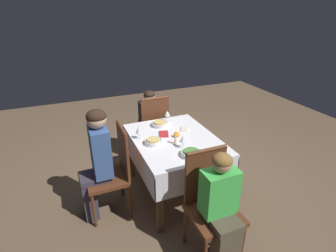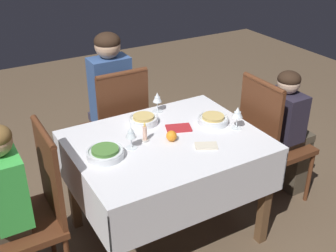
{
  "view_description": "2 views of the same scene",
  "coord_description": "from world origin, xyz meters",
  "px_view_note": "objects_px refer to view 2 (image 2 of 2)",
  "views": [
    {
      "loc": [
        -2.4,
        1.08,
        2.13
      ],
      "look_at": [
        0.01,
        0.08,
        0.92
      ],
      "focal_mm": 28.0,
      "sensor_mm": 36.0,
      "label": 1
    },
    {
      "loc": [
        -1.13,
        -1.97,
        2.05
      ],
      "look_at": [
        -0.0,
        -0.02,
        0.86
      ],
      "focal_mm": 45.0,
      "sensor_mm": 36.0,
      "label": 2
    }
  ],
  "objects_px": {
    "chair_east": "(270,138)",
    "orange_fruit": "(171,136)",
    "bowl_west": "(105,153)",
    "wine_glass_west": "(131,133)",
    "bowl_north": "(144,119)",
    "wine_glass_north": "(157,98)",
    "chair_north": "(118,124)",
    "candle_centerpiece": "(145,134)",
    "wine_glass_east": "(237,113)",
    "bowl_east": "(213,119)",
    "napkin_red_folded": "(179,128)",
    "person_adult_denim": "(109,98)",
    "dining_table": "(166,154)",
    "person_child_dark": "(288,129)",
    "napkin_spare_side": "(206,146)",
    "chair_west": "(33,207)"
  },
  "relations": [
    {
      "from": "person_child_dark",
      "to": "bowl_north",
      "type": "bearing_deg",
      "value": 74.06
    },
    {
      "from": "bowl_north",
      "to": "wine_glass_north",
      "type": "xyz_separation_m",
      "value": [
        0.17,
        0.11,
        0.07
      ]
    },
    {
      "from": "wine_glass_west",
      "to": "candle_centerpiece",
      "type": "distance_m",
      "value": 0.13
    },
    {
      "from": "person_child_dark",
      "to": "orange_fruit",
      "type": "relative_size",
      "value": 15.4
    },
    {
      "from": "wine_glass_west",
      "to": "napkin_red_folded",
      "type": "relative_size",
      "value": 0.79
    },
    {
      "from": "bowl_west",
      "to": "person_adult_denim",
      "type": "bearing_deg",
      "value": 66.28
    },
    {
      "from": "dining_table",
      "to": "napkin_red_folded",
      "type": "bearing_deg",
      "value": 30.29
    },
    {
      "from": "bowl_north",
      "to": "bowl_east",
      "type": "xyz_separation_m",
      "value": [
        0.4,
        -0.23,
        -0.0
      ]
    },
    {
      "from": "wine_glass_west",
      "to": "candle_centerpiece",
      "type": "xyz_separation_m",
      "value": [
        0.11,
        0.04,
        -0.06
      ]
    },
    {
      "from": "wine_glass_east",
      "to": "napkin_red_folded",
      "type": "bearing_deg",
      "value": 151.33
    },
    {
      "from": "chair_north",
      "to": "wine_glass_north",
      "type": "distance_m",
      "value": 0.49
    },
    {
      "from": "chair_west",
      "to": "bowl_east",
      "type": "distance_m",
      "value": 1.25
    },
    {
      "from": "person_adult_denim",
      "to": "wine_glass_east",
      "type": "height_order",
      "value": "person_adult_denim"
    },
    {
      "from": "bowl_north",
      "to": "napkin_red_folded",
      "type": "distance_m",
      "value": 0.25
    },
    {
      "from": "chair_north",
      "to": "wine_glass_east",
      "type": "relative_size",
      "value": 6.65
    },
    {
      "from": "person_adult_denim",
      "to": "bowl_east",
      "type": "height_order",
      "value": "person_adult_denim"
    },
    {
      "from": "chair_west",
      "to": "wine_glass_north",
      "type": "xyz_separation_m",
      "value": [
        0.99,
        0.35,
        0.31
      ]
    },
    {
      "from": "bowl_east",
      "to": "person_adult_denim",
      "type": "bearing_deg",
      "value": 115.16
    },
    {
      "from": "chair_north",
      "to": "person_adult_denim",
      "type": "height_order",
      "value": "person_adult_denim"
    },
    {
      "from": "chair_east",
      "to": "dining_table",
      "type": "bearing_deg",
      "value": 87.84
    },
    {
      "from": "chair_north",
      "to": "bowl_north",
      "type": "height_order",
      "value": "chair_north"
    },
    {
      "from": "bowl_east",
      "to": "wine_glass_west",
      "type": "bearing_deg",
      "value": -177.84
    },
    {
      "from": "napkin_red_folded",
      "to": "wine_glass_north",
      "type": "bearing_deg",
      "value": 88.78
    },
    {
      "from": "person_child_dark",
      "to": "bowl_north",
      "type": "height_order",
      "value": "person_child_dark"
    },
    {
      "from": "chair_north",
      "to": "bowl_north",
      "type": "xyz_separation_m",
      "value": [
        -0.0,
        -0.45,
        0.24
      ]
    },
    {
      "from": "person_adult_denim",
      "to": "dining_table",
      "type": "bearing_deg",
      "value": 91.14
    },
    {
      "from": "person_child_dark",
      "to": "wine_glass_west",
      "type": "height_order",
      "value": "person_child_dark"
    },
    {
      "from": "chair_east",
      "to": "orange_fruit",
      "type": "relative_size",
      "value": 15.07
    },
    {
      "from": "wine_glass_west",
      "to": "chair_north",
      "type": "bearing_deg",
      "value": 73.04
    },
    {
      "from": "candle_centerpiece",
      "to": "napkin_red_folded",
      "type": "height_order",
      "value": "candle_centerpiece"
    },
    {
      "from": "bowl_west",
      "to": "wine_glass_west",
      "type": "distance_m",
      "value": 0.19
    },
    {
      "from": "bowl_west",
      "to": "orange_fruit",
      "type": "height_order",
      "value": "orange_fruit"
    },
    {
      "from": "chair_north",
      "to": "orange_fruit",
      "type": "height_order",
      "value": "chair_north"
    },
    {
      "from": "wine_glass_west",
      "to": "wine_glass_east",
      "type": "height_order",
      "value": "wine_glass_east"
    },
    {
      "from": "bowl_west",
      "to": "napkin_spare_side",
      "type": "height_order",
      "value": "bowl_west"
    },
    {
      "from": "person_adult_denim",
      "to": "bowl_east",
      "type": "bearing_deg",
      "value": 115.16
    },
    {
      "from": "chair_north",
      "to": "bowl_north",
      "type": "bearing_deg",
      "value": 89.45
    },
    {
      "from": "napkin_spare_side",
      "to": "bowl_west",
      "type": "bearing_deg",
      "value": 161.15
    },
    {
      "from": "bowl_west",
      "to": "napkin_red_folded",
      "type": "bearing_deg",
      "value": 8.59
    },
    {
      "from": "chair_east",
      "to": "candle_centerpiece",
      "type": "relative_size",
      "value": 8.0
    },
    {
      "from": "candle_centerpiece",
      "to": "wine_glass_west",
      "type": "bearing_deg",
      "value": -161.64
    },
    {
      "from": "person_child_dark",
      "to": "napkin_red_folded",
      "type": "xyz_separation_m",
      "value": [
        -0.89,
        0.11,
        0.19
      ]
    },
    {
      "from": "wine_glass_west",
      "to": "dining_table",
      "type": "bearing_deg",
      "value": -3.41
    },
    {
      "from": "wine_glass_west",
      "to": "napkin_red_folded",
      "type": "height_order",
      "value": "wine_glass_west"
    },
    {
      "from": "wine_glass_west",
      "to": "napkin_red_folded",
      "type": "xyz_separation_m",
      "value": [
        0.37,
        0.07,
        -0.1
      ]
    },
    {
      "from": "bowl_east",
      "to": "napkin_red_folded",
      "type": "height_order",
      "value": "bowl_east"
    },
    {
      "from": "chair_north",
      "to": "person_child_dark",
      "type": "height_order",
      "value": "person_child_dark"
    },
    {
      "from": "chair_east",
      "to": "wine_glass_east",
      "type": "bearing_deg",
      "value": 100.21
    },
    {
      "from": "napkin_spare_side",
      "to": "wine_glass_north",
      "type": "bearing_deg",
      "value": 92.04
    },
    {
      "from": "person_child_dark",
      "to": "bowl_west",
      "type": "bearing_deg",
      "value": 88.8
    }
  ]
}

